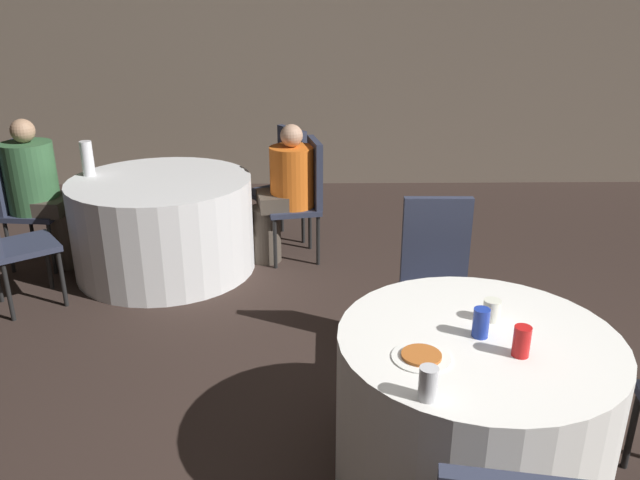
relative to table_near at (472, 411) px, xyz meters
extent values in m
cube|color=#7A6B5B|center=(0.00, 4.69, 1.04)|extent=(16.00, 0.06, 2.80)
cylinder|color=white|center=(0.00, 0.00, 0.00)|extent=(1.14, 1.14, 0.72)
cylinder|color=white|center=(-1.80, 2.32, 0.00)|extent=(1.36, 1.36, 0.72)
cube|color=#2D3347|center=(0.02, 0.89, 0.07)|extent=(0.41, 0.41, 0.04)
cube|color=#2D3347|center=(0.03, 1.07, 0.35)|extent=(0.38, 0.06, 0.52)
cylinder|color=black|center=(0.19, 0.72, -0.16)|extent=(0.03, 0.03, 0.41)
cylinder|color=black|center=(-0.15, 0.73, -0.16)|extent=(0.03, 0.03, 0.41)
cylinder|color=black|center=(0.19, 1.06, -0.16)|extent=(0.03, 0.03, 0.41)
cylinder|color=black|center=(-0.14, 1.07, -0.16)|extent=(0.03, 0.03, 0.41)
cylinder|color=black|center=(0.74, 0.07, -0.16)|extent=(0.03, 0.03, 0.41)
cube|color=#2D3347|center=(-0.82, 2.51, 0.07)|extent=(0.47, 0.47, 0.04)
cube|color=#2D3347|center=(-0.64, 2.54, 0.35)|extent=(0.12, 0.38, 0.52)
cylinder|color=black|center=(-0.96, 2.31, -0.16)|extent=(0.03, 0.03, 0.41)
cylinder|color=black|center=(-1.02, 2.64, -0.16)|extent=(0.03, 0.03, 0.41)
cylinder|color=black|center=(-0.62, 2.37, -0.16)|extent=(0.03, 0.03, 0.41)
cylinder|color=black|center=(-0.68, 2.71, -0.16)|extent=(0.03, 0.03, 0.41)
cube|color=#2D3347|center=(-0.98, 2.89, 0.07)|extent=(0.56, 0.56, 0.04)
cube|color=#2D3347|center=(-0.83, 2.99, 0.35)|extent=(0.26, 0.34, 0.52)
cylinder|color=black|center=(-1.02, 2.65, -0.16)|extent=(0.03, 0.03, 0.41)
cylinder|color=black|center=(-1.22, 2.93, -0.16)|extent=(0.03, 0.03, 0.41)
cylinder|color=black|center=(-0.74, 2.85, -0.16)|extent=(0.03, 0.03, 0.41)
cylinder|color=black|center=(-0.94, 3.13, -0.16)|extent=(0.03, 0.03, 0.41)
cube|color=#2D3347|center=(-2.60, 1.73, 0.07)|extent=(0.56, 0.56, 0.04)
cylinder|color=black|center=(-2.57, 1.97, -0.16)|extent=(0.03, 0.03, 0.41)
cylinder|color=black|center=(-2.37, 1.69, -0.16)|extent=(0.03, 0.03, 0.41)
cylinder|color=black|center=(-2.64, 1.49, -0.16)|extent=(0.03, 0.03, 0.41)
cube|color=#2D3347|center=(-2.80, 2.42, 0.07)|extent=(0.44, 0.44, 0.04)
cube|color=#2D3347|center=(-2.97, 2.44, 0.35)|extent=(0.09, 0.38, 0.52)
cylinder|color=black|center=(-2.61, 2.57, -0.16)|extent=(0.03, 0.03, 0.41)
cylinder|color=black|center=(-2.64, 2.24, -0.16)|extent=(0.03, 0.03, 0.41)
cylinder|color=black|center=(-2.95, 2.61, -0.16)|extent=(0.03, 0.03, 0.41)
cylinder|color=black|center=(-2.98, 2.27, -0.16)|extent=(0.03, 0.03, 0.41)
cylinder|color=#4C4238|center=(-2.58, 2.40, -0.14)|extent=(0.24, 0.24, 0.45)
cube|color=#4C4238|center=(-2.69, 2.41, 0.14)|extent=(0.35, 0.39, 0.12)
cylinder|color=#38663D|center=(-2.80, 2.42, 0.35)|extent=(0.38, 0.38, 0.53)
sphere|color=tan|center=(-2.80, 2.42, 0.71)|extent=(0.18, 0.18, 0.18)
cylinder|color=#4C4238|center=(-1.04, 2.47, -0.14)|extent=(0.24, 0.24, 0.45)
cube|color=#4C4238|center=(-0.93, 2.49, 0.14)|extent=(0.38, 0.38, 0.12)
cylinder|color=orange|center=(-0.82, 2.51, 0.32)|extent=(0.35, 0.35, 0.47)
sphere|color=tan|center=(-0.82, 2.51, 0.64)|extent=(0.17, 0.17, 0.17)
cylinder|color=white|center=(-0.26, -0.15, 0.36)|extent=(0.23, 0.23, 0.01)
cylinder|color=#B25B23|center=(-0.26, -0.15, 0.37)|extent=(0.15, 0.15, 0.01)
cylinder|color=red|center=(0.11, -0.14, 0.42)|extent=(0.07, 0.07, 0.12)
cylinder|color=#1E38A5|center=(0.00, 0.00, 0.42)|extent=(0.07, 0.07, 0.12)
cylinder|color=silver|center=(-0.29, -0.41, 0.42)|extent=(0.07, 0.07, 0.12)
cylinder|color=silver|center=(0.08, 0.14, 0.41)|extent=(0.07, 0.07, 0.09)
cylinder|color=white|center=(-2.35, 2.44, 0.49)|extent=(0.09, 0.09, 0.26)
camera|label=1|loc=(-0.68, -2.17, 1.64)|focal=35.00mm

